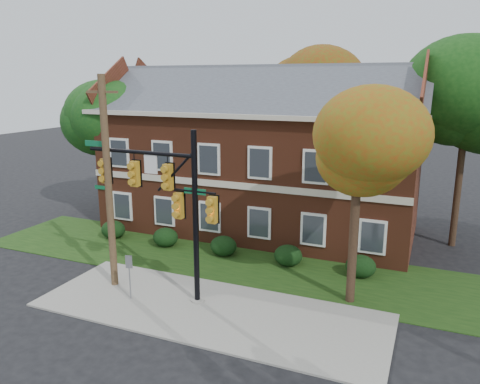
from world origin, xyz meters
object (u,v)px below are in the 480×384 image
at_px(utility_pole, 108,184).
at_px(hedge_far_left, 113,230).
at_px(hedge_left, 166,237).
at_px(traffic_signal, 168,196).
at_px(sign_post, 129,270).
at_px(hedge_right, 288,255).
at_px(tree_near_right, 365,141).
at_px(apartment_building, 260,147).
at_px(hedge_center, 223,246).
at_px(tree_right_rear, 475,96).
at_px(hedge_far_right, 361,266).
at_px(tree_left_rear, 113,115).
at_px(tree_far_rear, 316,81).

bearing_deg(utility_pole, hedge_far_left, 122.67).
bearing_deg(hedge_far_left, hedge_left, 0.00).
bearing_deg(traffic_signal, sign_post, -144.20).
xyz_separation_m(hedge_left, utility_pole, (0.59, -5.21, 4.12)).
distance_m(hedge_right, tree_near_right, 7.72).
height_order(apartment_building, utility_pole, apartment_building).
relative_size(apartment_building, hedge_left, 13.43).
distance_m(hedge_center, utility_pole, 7.26).
height_order(traffic_signal, sign_post, traffic_signal).
relative_size(hedge_right, tree_right_rear, 0.13).
distance_m(hedge_far_right, tree_left_rear, 18.30).
bearing_deg(hedge_far_left, traffic_signal, -36.67).
bearing_deg(hedge_left, tree_right_rear, 22.42).
height_order(tree_far_rear, sign_post, tree_far_rear).
bearing_deg(hedge_center, tree_left_rear, 156.96).
bearing_deg(tree_left_rear, apartment_building, 6.54).
relative_size(hedge_center, tree_left_rear, 0.16).
distance_m(tree_right_rear, utility_pole, 18.51).
relative_size(hedge_left, tree_far_rear, 0.12).
bearing_deg(utility_pole, tree_right_rear, 33.09).
distance_m(tree_right_rear, tree_far_rear, 12.20).
height_order(hedge_far_left, hedge_right, same).
height_order(traffic_signal, utility_pole, utility_pole).
distance_m(hedge_far_left, tree_far_rear, 17.61).
bearing_deg(hedge_far_left, apartment_building, 36.89).
xyz_separation_m(apartment_building, hedge_right, (3.50, -5.25, -4.46)).
bearing_deg(hedge_left, tree_near_right, -14.81).
xyz_separation_m(hedge_left, traffic_signal, (3.47, -5.19, 3.88)).
relative_size(hedge_far_left, hedge_left, 1.00).
xyz_separation_m(hedge_left, hedge_center, (3.50, 0.00, 0.00)).
bearing_deg(hedge_center, tree_near_right, -21.42).
xyz_separation_m(hedge_far_left, hedge_left, (3.50, 0.00, 0.00)).
bearing_deg(utility_pole, sign_post, -36.40).
bearing_deg(hedge_left, traffic_signal, -56.24).
bearing_deg(hedge_far_left, hedge_far_right, 0.00).
height_order(tree_left_rear, utility_pole, utility_pole).
relative_size(tree_right_rear, traffic_signal, 1.50).
distance_m(apartment_building, hedge_right, 7.73).
distance_m(apartment_building, traffic_signal, 10.46).
relative_size(tree_near_right, tree_right_rear, 0.81).
bearing_deg(sign_post, tree_right_rear, 29.69).
relative_size(hedge_far_left, tree_far_rear, 0.12).
relative_size(hedge_far_right, traffic_signal, 0.20).
xyz_separation_m(utility_pole, sign_post, (1.50, -0.90, -3.31)).
distance_m(hedge_far_left, traffic_signal, 9.51).
height_order(tree_near_right, tree_right_rear, tree_right_rear).
bearing_deg(apartment_building, hedge_left, -123.67).
relative_size(hedge_right, tree_far_rear, 0.12).
bearing_deg(tree_near_right, tree_far_rear, 110.27).
bearing_deg(hedge_left, hedge_center, 0.00).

